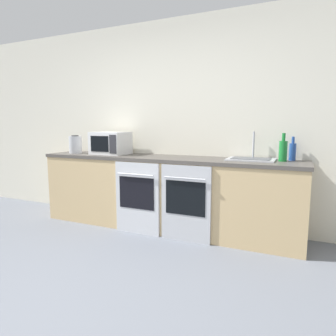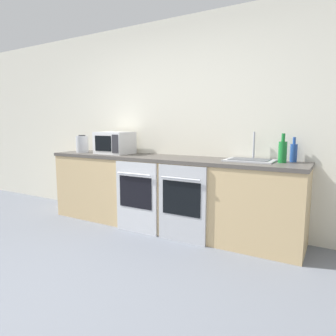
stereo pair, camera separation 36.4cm
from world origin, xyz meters
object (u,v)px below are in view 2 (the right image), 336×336
Objects in this scene: bottle_green at (283,151)px; bottle_blue at (294,152)px; oven_left at (136,197)px; microwave at (115,143)px; kettle at (82,144)px; oven_right at (182,204)px; sink at (250,159)px.

bottle_green is 1.15× the size of bottle_blue.
bottle_green is (1.56, 0.41, 0.58)m from oven_left.
kettle is (-0.53, -0.08, -0.03)m from microwave.
oven_right is 3.47× the size of kettle.
oven_left is 1.89× the size of microwave.
microwave is 2.15m from bottle_green.
bottle_green is at bearing 14.58° from oven_left.
bottle_green is 2.68m from kettle.
bottle_green is 0.15m from bottle_blue.
oven_left is 1.28m from kettle.
bottle_blue is at bearing 26.95° from oven_right.
oven_left is at bearing -162.24° from bottle_blue.
bottle_blue is at bearing 5.63° from kettle.
kettle is at bearing -171.42° from microwave.
oven_left is 3.28× the size of bottle_blue.
microwave reaches higher than oven_right.
sink reaches higher than oven_left.
bottle_blue is 0.50× the size of sink.
sink is (-0.42, -0.13, -0.09)m from bottle_blue.
oven_right is at bearing -156.84° from bottle_green.
bottle_green reaches higher than bottle_blue.
sink is at bearing 17.77° from oven_left.
microwave reaches higher than kettle.
sink is (2.35, 0.14, -0.10)m from kettle.
bottle_green is at bearing 3.21° from kettle.
bottle_blue reaches higher than kettle.
oven_left is at bearing -12.91° from kettle.
bottle_blue is (0.09, 0.12, -0.02)m from bottle_green.
bottle_green is (2.14, 0.07, -0.03)m from microwave.
sink is at bearing 3.40° from kettle.
microwave is at bearing -178.12° from sink.
bottle_blue reaches higher than oven_right.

